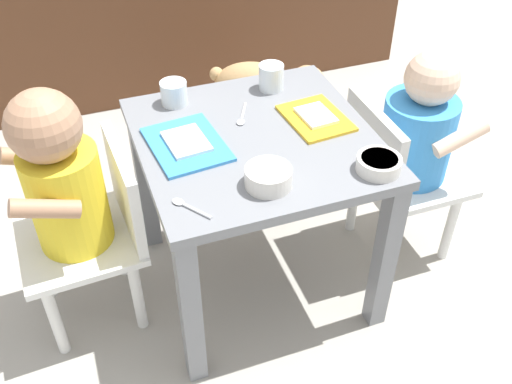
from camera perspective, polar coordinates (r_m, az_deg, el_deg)
name	(u,v)px	position (r m, az deg, el deg)	size (l,w,h in m)	color
ground_plane	(256,276)	(1.70, 0.00, -8.06)	(7.00, 7.00, 0.00)	#9E998E
dining_table	(256,167)	(1.43, 0.00, 2.39)	(0.54, 0.55, 0.48)	slate
seated_child_left	(69,188)	(1.39, -17.51, 0.33)	(0.29, 0.29, 0.66)	silver
seated_child_right	(413,137)	(1.60, 14.86, 5.11)	(0.28, 0.28, 0.62)	silver
dog	(265,90)	(2.09, 0.86, 9.72)	(0.38, 0.32, 0.32)	tan
food_tray_left	(187,144)	(1.36, -6.68, 4.63)	(0.18, 0.22, 0.02)	#388CD8
food_tray_right	(316,117)	(1.45, 5.75, 7.13)	(0.15, 0.19, 0.02)	gold
water_cup_left	(174,94)	(1.51, -7.87, 9.27)	(0.07, 0.07, 0.06)	white
water_cup_right	(271,78)	(1.55, 1.47, 10.84)	(0.06, 0.06, 0.07)	white
cereal_bowl_right_side	(379,163)	(1.30, 11.70, 2.70)	(0.10, 0.10, 0.03)	silver
veggie_bowl_near	(268,177)	(1.23, 1.20, 1.49)	(0.10, 0.10, 0.04)	silver
spoon_by_left_tray	(188,206)	(1.19, -6.58, -1.38)	(0.07, 0.09, 0.01)	silver
spoon_by_right_tray	(242,116)	(1.45, -1.34, 7.26)	(0.06, 0.09, 0.01)	silver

